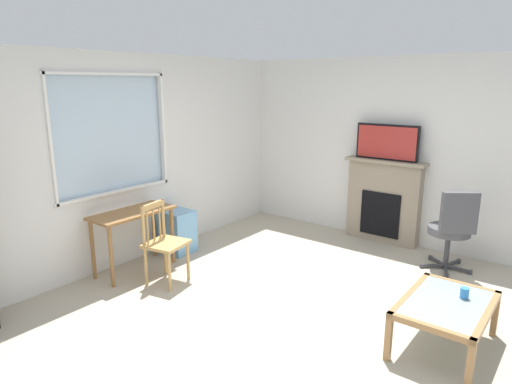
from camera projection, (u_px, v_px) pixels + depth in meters
The scene contains 11 objects.
ground at pixel (297, 325), 4.14m from camera, with size 6.44×6.07×0.02m, color #B2A893.
wall_back_with_window at pixel (122, 165), 5.36m from camera, with size 5.44×0.15×2.52m.
wall_right at pixel (411, 153), 5.97m from camera, with size 0.12×5.27×2.52m, color silver.
desk_under_window at pixel (133, 221), 5.17m from camera, with size 0.97×0.45×0.73m.
wooden_chair at pixel (164, 242), 4.91m from camera, with size 0.49×0.47×0.90m.
plastic_drawer_unit at pixel (177, 231), 5.84m from camera, with size 0.35×0.40×0.56m, color #72ADDB.
fireplace at pixel (383, 201), 6.17m from camera, with size 0.26×1.10×1.16m.
tv at pixel (387, 142), 5.96m from camera, with size 0.06×0.85×0.48m.
office_chair at pixel (453, 227), 5.15m from camera, with size 0.62×0.57×1.00m.
coffee_table at pixel (446, 308), 3.69m from camera, with size 0.97×0.66×0.42m.
sippy_cup at pixel (465, 293), 3.72m from camera, with size 0.07×0.07×0.09m, color #337FD6.
Camera 1 is at (-3.17, -1.97, 2.18)m, focal length 31.21 mm.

